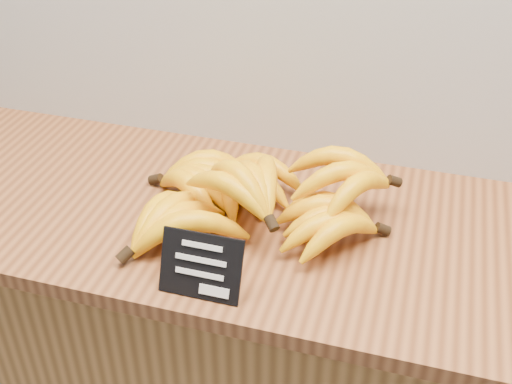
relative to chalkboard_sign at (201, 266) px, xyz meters
The scene contains 3 objects.
counter_top 0.23m from the chalkboard_sign, 78.80° to the left, with size 1.57×0.54×0.03m, color brown.
chalkboard_sign is the anchor object (origin of this frame).
banana_pile 0.21m from the chalkboard_sign, 83.57° to the left, with size 0.50×0.37×0.13m.
Camera 1 is at (0.32, 1.84, 1.64)m, focal length 45.00 mm.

